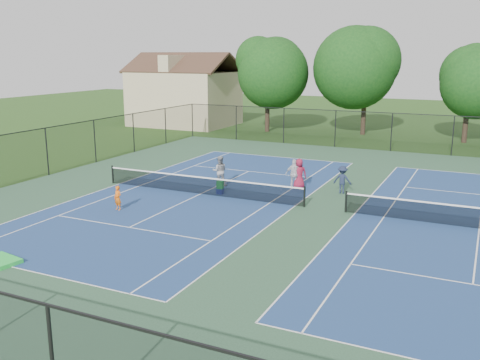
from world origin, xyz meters
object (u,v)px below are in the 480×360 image
at_px(instructor, 220,171).
at_px(tree_back_b, 366,64).
at_px(tree_back_a, 268,69).
at_px(ball_crate, 220,191).
at_px(clapboard_house, 185,96).
at_px(bystander_a, 294,174).
at_px(bystander_c, 299,174).
at_px(ball_hopper, 220,185).
at_px(tree_back_c, 470,78).
at_px(child_player, 118,198).
at_px(bystander_b, 342,180).

bearing_deg(instructor, tree_back_b, -121.18).
height_order(tree_back_a, ball_crate, tree_back_a).
bearing_deg(clapboard_house, bystander_a, -46.96).
xyz_separation_m(tree_back_a, tree_back_b, (9.00, 2.00, 0.56)).
height_order(instructor, bystander_a, instructor).
relative_size(bystander_c, ball_crate, 4.94).
height_order(clapboard_house, ball_hopper, clapboard_house).
bearing_deg(tree_back_b, bystander_a, -86.96).
bearing_deg(tree_back_a, tree_back_b, 12.53).
bearing_deg(tree_back_b, ball_hopper, -94.63).
xyz_separation_m(tree_back_b, tree_back_c, (9.00, -1.00, -1.11)).
distance_m(tree_back_c, bystander_a, 23.46).
bearing_deg(ball_hopper, instructor, 118.16).
relative_size(clapboard_house, ball_hopper, 25.30).
xyz_separation_m(bystander_c, ball_crate, (-3.50, -2.99, -0.72)).
bearing_deg(child_player, bystander_c, 61.52).
bearing_deg(tree_back_c, tree_back_b, 173.66).
relative_size(tree_back_b, ball_hopper, 23.50).
bearing_deg(clapboard_house, ball_hopper, -55.30).
relative_size(tree_back_c, bystander_c, 4.87).
bearing_deg(instructor, clapboard_house, -79.06).
relative_size(child_player, ball_crate, 3.48).
distance_m(child_player, ball_crate, 5.82).
bearing_deg(bystander_c, tree_back_c, -135.74).
distance_m(instructor, ball_hopper, 1.87).
bearing_deg(bystander_c, child_player, 23.75).
height_order(tree_back_a, ball_hopper, tree_back_a).
height_order(clapboard_house, bystander_c, clapboard_house).
distance_m(instructor, bystander_b, 7.01).
xyz_separation_m(bystander_b, ball_crate, (-6.01, -2.96, -0.62)).
height_order(clapboard_house, instructor, clapboard_house).
bearing_deg(tree_back_a, bystander_c, -63.00).
bearing_deg(bystander_b, bystander_a, 1.60).
bearing_deg(bystander_c, clapboard_house, -72.76).
bearing_deg(child_player, tree_back_c, 75.69).
xyz_separation_m(tree_back_c, instructor, (-11.93, -22.85, -4.60)).
height_order(bystander_c, ball_crate, bystander_c).
height_order(child_player, bystander_c, bystander_c).
xyz_separation_m(tree_back_b, bystander_b, (3.95, -22.50, -5.83)).
relative_size(tree_back_c, ball_hopper, 19.67).
xyz_separation_m(clapboard_house, bystander_a, (20.20, -21.64, -2.24)).
height_order(bystander_a, ball_crate, bystander_a).
height_order(bystander_b, ball_hopper, bystander_b).
height_order(tree_back_c, instructor, tree_back_c).
bearing_deg(tree_back_a, child_player, -82.30).
height_order(tree_back_c, clapboard_house, tree_back_c).
bearing_deg(bystander_b, ball_crate, 25.05).
bearing_deg(ball_hopper, tree_back_b, 85.37).
distance_m(bystander_c, ball_crate, 4.65).
distance_m(ball_crate, ball_hopper, 0.36).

